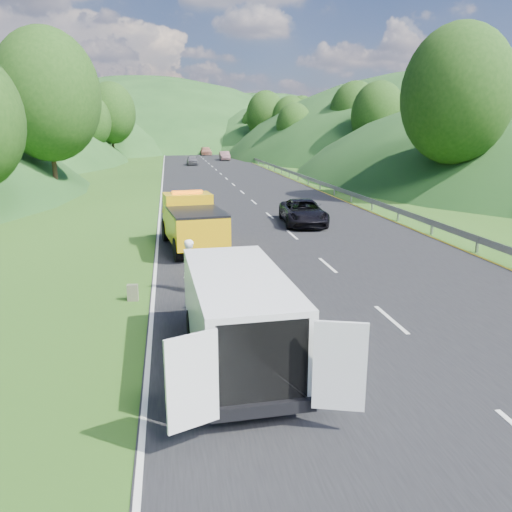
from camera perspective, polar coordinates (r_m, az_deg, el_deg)
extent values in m
plane|color=#38661E|center=(16.05, 2.33, -5.39)|extent=(320.00, 320.00, 0.00)
cube|color=black|center=(55.37, -3.40, 8.81)|extent=(14.00, 200.00, 0.02)
cube|color=gray|center=(68.81, 1.53, 9.93)|extent=(0.06, 140.00, 1.52)
cylinder|color=black|center=(24.99, -10.21, 2.83)|extent=(0.48, 1.05, 1.01)
cylinder|color=black|center=(25.27, -5.87, 3.12)|extent=(0.48, 1.05, 1.01)
cylinder|color=black|center=(21.05, -8.87, 0.72)|extent=(0.48, 1.05, 1.01)
cylinder|color=black|center=(21.39, -3.76, 1.08)|extent=(0.48, 1.05, 1.01)
cube|color=#D69F0B|center=(24.10, -7.78, 4.83)|extent=(2.36, 1.88, 1.93)
cube|color=#D69F0B|center=(21.93, -6.79, 3.24)|extent=(2.64, 3.70, 1.32)
cube|color=black|center=(21.80, -6.85, 5.07)|extent=(2.64, 3.70, 0.10)
cube|color=black|center=(25.38, -8.19, 4.03)|extent=(2.16, 1.46, 0.71)
cube|color=black|center=(26.01, -8.38, 3.82)|extent=(2.14, 0.46, 0.51)
cube|color=#D69F0B|center=(25.62, -8.37, 5.61)|extent=(2.11, 1.04, 1.11)
cube|color=orange|center=(23.95, -7.87, 7.23)|extent=(1.44, 0.43, 0.16)
cube|color=black|center=(24.74, -8.08, 5.90)|extent=(1.92, 0.32, 0.91)
cylinder|color=black|center=(13.39, -7.20, -7.81)|extent=(0.33, 0.81, 0.80)
cylinder|color=black|center=(13.63, 0.41, -7.28)|extent=(0.33, 0.81, 0.80)
cylinder|color=black|center=(10.34, -5.51, -14.86)|extent=(0.33, 0.81, 0.80)
cylinder|color=black|center=(10.65, 4.44, -13.90)|extent=(0.33, 0.81, 0.80)
cube|color=silver|center=(11.48, -2.06, -6.47)|extent=(2.24, 5.27, 1.85)
cube|color=silver|center=(14.17, -3.97, -4.08)|extent=(2.03, 0.97, 1.00)
cube|color=black|center=(13.75, -3.91, -1.18)|extent=(1.86, 0.41, 0.83)
cube|color=black|center=(9.19, 0.75, -12.04)|extent=(1.70, 0.16, 1.60)
cube|color=silver|center=(8.63, -7.28, -14.05)|extent=(0.90, 0.41, 1.70)
cube|color=silver|center=(9.16, 9.53, -12.36)|extent=(0.92, 0.35, 1.70)
cube|color=black|center=(9.54, 0.87, -17.14)|extent=(2.00, 0.22, 0.25)
imported|color=white|center=(17.25, -7.41, -4.07)|extent=(0.71, 0.80, 1.82)
imported|color=tan|center=(15.35, -5.45, -6.40)|extent=(0.57, 0.59, 0.96)
imported|color=black|center=(10.68, 0.75, -16.23)|extent=(1.18, 1.00, 1.58)
cube|color=#595C45|center=(16.64, -13.91, -4.09)|extent=(0.36, 0.22, 0.55)
cylinder|color=black|center=(11.23, 5.49, -14.65)|extent=(0.72, 0.72, 0.20)
imported|color=black|center=(29.11, 5.38, 3.62)|extent=(2.80, 5.25, 1.40)
imported|color=#545358|center=(76.42, -7.28, 10.27)|extent=(1.63, 4.05, 1.38)
imported|color=brown|center=(87.32, -3.61, 10.87)|extent=(1.56, 4.46, 1.47)
imported|color=#AC6E56|center=(104.10, -5.72, 11.41)|extent=(2.17, 5.33, 1.55)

